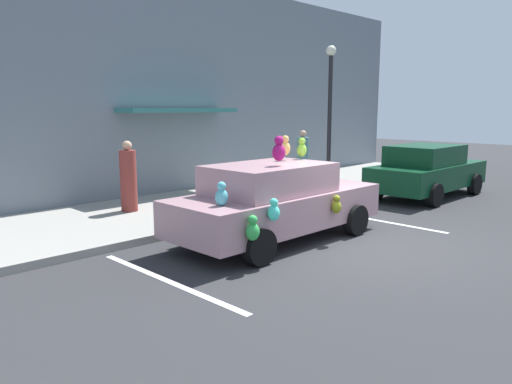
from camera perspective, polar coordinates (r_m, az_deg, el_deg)
ground_plane at (r=9.71m, az=12.16°, el=-6.07°), size 60.00×60.00×0.00m
sidewalk at (r=13.00m, az=-6.66°, el=-1.58°), size 24.00×4.00×0.15m
storefront_building at (r=14.51m, az=-12.29°, el=11.82°), size 24.00×1.25×6.40m
parking_stripe_front at (r=11.94m, az=13.55°, el=-3.15°), size 0.12×3.60×0.01m
parking_stripe_rear at (r=7.73m, az=-10.25°, el=-10.13°), size 0.12×3.60×0.01m
plush_covered_car at (r=9.67m, az=2.28°, el=-1.04°), size 4.59×2.11×2.10m
parked_sedan_behind at (r=15.34m, az=19.27°, el=2.37°), size 4.36×1.97×1.54m
teddy_bear_on_sidewalk at (r=13.50m, az=2.45°, el=0.37°), size 0.30×0.25×0.57m
street_lamp_post at (r=14.32m, az=8.59°, el=9.95°), size 0.28×0.28×4.19m
pedestrian_near_shopfront at (r=15.00m, az=5.44°, el=3.45°), size 0.36×0.36×1.80m
pedestrian_walking_past at (r=12.14m, az=-14.62°, el=1.45°), size 0.39×0.39×1.70m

